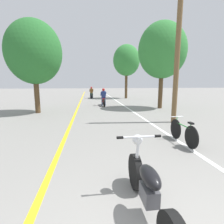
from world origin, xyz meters
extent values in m
cube|color=yellow|center=(-1.70, 12.93, 0.00)|extent=(0.14, 48.00, 0.01)
cube|color=white|center=(2.14, 12.93, 0.00)|extent=(0.14, 48.00, 0.01)
cylinder|color=brown|center=(3.35, 6.79, 3.54)|extent=(0.24, 0.24, 7.09)
cylinder|color=#513A23|center=(4.61, 11.52, 1.58)|extent=(0.32, 0.32, 3.17)
ellipsoid|color=#337F38|center=(4.61, 11.52, 4.29)|extent=(3.56, 3.20, 4.09)
cylinder|color=#513A23|center=(3.81, 20.26, 1.80)|extent=(0.32, 0.32, 3.60)
ellipsoid|color=#337F38|center=(3.81, 20.26, 4.62)|extent=(3.25, 2.92, 3.73)
cylinder|color=#513A23|center=(-4.13, 10.54, 1.37)|extent=(0.32, 0.32, 2.73)
ellipsoid|color=#286B2D|center=(-4.13, 10.54, 3.81)|extent=(3.41, 3.07, 3.92)
cylinder|color=black|center=(0.01, 1.68, 0.32)|extent=(0.12, 0.65, 0.65)
ellipsoid|color=black|center=(0.01, 0.93, 0.65)|extent=(0.24, 0.61, 0.23)
cube|color=#4C4C51|center=(0.01, 0.93, 0.37)|extent=(0.20, 0.36, 0.24)
cylinder|color=silver|center=(0.01, 1.59, 0.69)|extent=(0.06, 0.23, 0.74)
cylinder|color=silver|center=(0.01, 1.50, 1.05)|extent=(0.66, 0.04, 0.04)
cylinder|color=black|center=(-0.32, 1.50, 1.05)|extent=(0.11, 0.05, 0.05)
cylinder|color=black|center=(0.34, 1.50, 1.05)|extent=(0.11, 0.05, 0.05)
sphere|color=silver|center=(0.01, 1.59, 0.97)|extent=(0.18, 0.18, 0.18)
cylinder|color=black|center=(0.42, 14.23, 0.32)|extent=(0.12, 0.64, 0.64)
cylinder|color=black|center=(0.42, 12.84, 0.32)|extent=(0.12, 0.64, 0.64)
cube|color=maroon|center=(0.42, 13.53, 0.50)|extent=(0.20, 0.90, 0.28)
cylinder|color=silver|center=(0.42, 14.13, 0.99)|extent=(0.50, 0.03, 0.03)
cylinder|color=slate|center=(0.29, 13.48, 0.32)|extent=(0.11, 0.11, 0.64)
cylinder|color=slate|center=(0.55, 13.48, 0.32)|extent=(0.11, 0.11, 0.64)
cube|color=navy|center=(0.42, 13.51, 0.94)|extent=(0.34, 0.28, 0.62)
cylinder|color=navy|center=(0.22, 13.67, 1.00)|extent=(0.08, 0.49, 0.37)
cylinder|color=navy|center=(0.62, 13.67, 1.00)|extent=(0.08, 0.49, 0.37)
sphere|color=#B21919|center=(0.42, 13.55, 1.36)|extent=(0.24, 0.24, 0.24)
cylinder|color=black|center=(-0.49, 21.49, 0.32)|extent=(0.12, 0.65, 0.65)
cylinder|color=black|center=(-0.49, 20.11, 0.32)|extent=(0.12, 0.65, 0.65)
cube|color=#0C4723|center=(-0.49, 20.80, 0.50)|extent=(0.20, 0.88, 0.28)
cylinder|color=silver|center=(-0.49, 21.39, 1.00)|extent=(0.50, 0.03, 0.03)
cylinder|color=#282D3D|center=(-0.62, 20.75, 0.32)|extent=(0.11, 0.11, 0.64)
cylinder|color=#282D3D|center=(-0.36, 20.75, 0.32)|extent=(0.11, 0.11, 0.64)
cube|color=brown|center=(-0.49, 20.78, 0.93)|extent=(0.34, 0.28, 0.60)
cylinder|color=brown|center=(-0.69, 20.94, 0.99)|extent=(0.08, 0.47, 0.36)
cylinder|color=brown|center=(-0.29, 20.94, 0.99)|extent=(0.08, 0.47, 0.36)
sphere|color=#B21919|center=(-0.49, 20.82, 1.33)|extent=(0.23, 0.23, 0.23)
cylinder|color=black|center=(2.18, 4.35, 0.35)|extent=(0.04, 0.69, 0.69)
cylinder|color=black|center=(2.18, 3.38, 0.35)|extent=(0.04, 0.69, 0.69)
cylinder|color=#2D8C38|center=(2.18, 3.86, 0.59)|extent=(0.04, 0.77, 0.04)
cylinder|color=#2D8C38|center=(2.18, 3.46, 0.55)|extent=(0.03, 0.03, 0.41)
cube|color=black|center=(2.18, 3.46, 0.76)|extent=(0.10, 0.20, 0.05)
cylinder|color=#2D8C38|center=(2.18, 4.30, 0.57)|extent=(0.03, 0.03, 0.45)
cylinder|color=silver|center=(2.18, 4.30, 0.79)|extent=(0.44, 0.03, 0.03)
camera|label=1|loc=(-0.82, -1.26, 1.96)|focal=28.00mm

